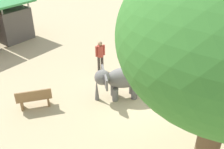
# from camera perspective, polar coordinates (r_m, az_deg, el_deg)

# --- Properties ---
(ground_plane) EXTENTS (60.00, 60.00, 0.00)m
(ground_plane) POSITION_cam_1_polar(r_m,az_deg,el_deg) (11.22, 5.44, -5.35)
(ground_plane) COLOR tan
(elephant) EXTENTS (1.93, 1.88, 1.42)m
(elephant) POSITION_cam_1_polar(r_m,az_deg,el_deg) (10.78, 1.61, -1.08)
(elephant) COLOR slate
(elephant) RESTS_ON ground_plane
(person_handler) EXTENTS (0.47, 0.32, 1.62)m
(person_handler) POSITION_cam_1_polar(r_m,az_deg,el_deg) (12.81, -2.62, 4.56)
(person_handler) COLOR #3F3833
(person_handler) RESTS_ON ground_plane
(wooden_bench) EXTENTS (1.37, 1.15, 0.88)m
(wooden_bench) POSITION_cam_1_polar(r_m,az_deg,el_deg) (10.87, -16.84, -5.02)
(wooden_bench) COLOR olive
(wooden_bench) RESTS_ON ground_plane
(picnic_table_near) EXTENTS (2.07, 2.08, 0.78)m
(picnic_table_near) POSITION_cam_1_polar(r_m,az_deg,el_deg) (13.73, 21.92, 2.44)
(picnic_table_near) COLOR brown
(picnic_table_near) RESTS_ON ground_plane
(market_stall_green) EXTENTS (2.50, 2.50, 2.52)m
(market_stall_green) POSITION_cam_1_polar(r_m,az_deg,el_deg) (17.81, -21.43, 10.79)
(market_stall_green) COLOR #59514C
(market_stall_green) RESTS_ON ground_plane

